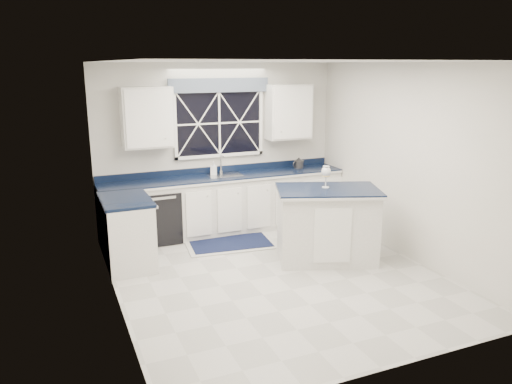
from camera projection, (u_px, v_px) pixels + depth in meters
name	position (u px, v px, depth m)	size (l,w,h in m)	color
ground	(277.00, 276.00, 6.48)	(4.50, 4.50, 0.00)	#B5B4B0
back_wall	(219.00, 147.00, 8.15)	(4.00, 0.10, 2.70)	silver
base_cabinets	(210.00, 210.00, 7.84)	(3.99, 1.60, 0.90)	silver
countertop	(225.00, 177.00, 7.99)	(3.98, 0.64, 0.04)	black
dishwasher	(159.00, 215.00, 7.70)	(0.60, 0.58, 0.82)	black
window	(219.00, 118.00, 7.99)	(1.65, 0.09, 1.26)	black
upper_cabinets	(222.00, 114.00, 7.87)	(3.10, 0.34, 0.90)	silver
faucet	(221.00, 164.00, 8.12)	(0.05, 0.20, 0.30)	#AEAEB0
island	(327.00, 224.00, 6.91)	(1.58, 1.26, 1.03)	silver
rug	(231.00, 243.00, 7.63)	(1.43, 0.96, 0.02)	#ABABA6
kettle	(299.00, 163.00, 8.55)	(0.25, 0.19, 0.18)	#2F3032
wine_glass	(326.00, 173.00, 6.79)	(0.13, 0.13, 0.30)	silver
soap_bottle	(214.00, 168.00, 8.03)	(0.10, 0.10, 0.22)	silver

